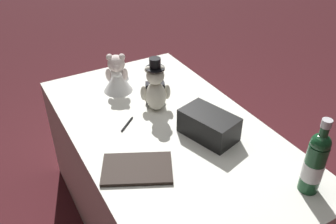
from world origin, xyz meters
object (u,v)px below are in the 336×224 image
object	(u,v)px
champagne_bottle	(315,162)
signing_pen	(128,123)
teddy_bear_bride	(117,74)
gift_case_black	(209,125)
guestbook	(137,169)
teddy_bear_groom	(155,89)

from	to	relation	value
champagne_bottle	signing_pen	size ratio (longest dim) A/B	3.14
teddy_bear_bride	gift_case_black	size ratio (longest dim) A/B	0.76
guestbook	gift_case_black	bearing A→B (deg)	123.75
teddy_bear_bride	gift_case_black	bearing A→B (deg)	17.35
teddy_bear_groom	champagne_bottle	xyz separation A→B (m)	(0.84, 0.25, 0.03)
teddy_bear_bride	gift_case_black	distance (m)	0.67
signing_pen	gift_case_black	bearing A→B (deg)	47.14
gift_case_black	guestbook	bearing A→B (deg)	-82.77
champagne_bottle	guestbook	xyz separation A→B (m)	(-0.44, -0.55, -0.14)
gift_case_black	guestbook	size ratio (longest dim) A/B	1.02
teddy_bear_bride	gift_case_black	world-z (taller)	teddy_bear_bride
gift_case_black	guestbook	distance (m)	0.41
teddy_bear_groom	signing_pen	size ratio (longest dim) A/B	2.76
teddy_bear_bride	signing_pen	world-z (taller)	teddy_bear_bride
teddy_bear_bride	guestbook	world-z (taller)	teddy_bear_bride
teddy_bear_bride	signing_pen	size ratio (longest dim) A/B	2.14
signing_pen	guestbook	xyz separation A→B (m)	(0.33, -0.10, 0.00)
teddy_bear_groom	teddy_bear_bride	world-z (taller)	teddy_bear_groom
teddy_bear_groom	guestbook	xyz separation A→B (m)	(0.40, -0.30, -0.11)
teddy_bear_groom	champagne_bottle	world-z (taller)	champagne_bottle
champagne_bottle	guestbook	size ratio (longest dim) A/B	1.13
guestbook	teddy_bear_bride	bearing A→B (deg)	-170.03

